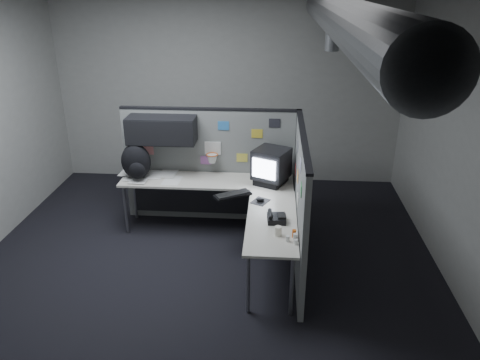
# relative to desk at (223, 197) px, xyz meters

# --- Properties ---
(room) EXTENTS (5.62, 5.62, 3.22)m
(room) POSITION_rel_desk_xyz_m (0.41, -0.70, 1.48)
(room) COLOR black
(room) RESTS_ON ground
(partition_back) EXTENTS (2.44, 0.42, 1.63)m
(partition_back) POSITION_rel_desk_xyz_m (-0.40, 0.53, 0.38)
(partition_back) COLOR slate
(partition_back) RESTS_ON ground
(partition_right) EXTENTS (0.07, 2.23, 1.63)m
(partition_right) POSITION_rel_desk_xyz_m (0.95, -0.49, 0.21)
(partition_right) COLOR slate
(partition_right) RESTS_ON ground
(desk) EXTENTS (2.31, 2.11, 0.73)m
(desk) POSITION_rel_desk_xyz_m (0.00, 0.00, 0.00)
(desk) COLOR beige
(desk) RESTS_ON ground
(monitor) EXTENTS (0.54, 0.54, 0.47)m
(monitor) POSITION_rel_desk_xyz_m (0.61, 0.24, 0.36)
(monitor) COLOR black
(monitor) RESTS_ON desk
(keyboard) EXTENTS (0.48, 0.39, 0.04)m
(keyboard) POSITION_rel_desk_xyz_m (0.14, -0.21, 0.14)
(keyboard) COLOR black
(keyboard) RESTS_ON desk
(mouse) EXTENTS (0.25, 0.27, 0.05)m
(mouse) POSITION_rel_desk_xyz_m (0.49, -0.34, 0.13)
(mouse) COLOR black
(mouse) RESTS_ON desk
(phone) EXTENTS (0.22, 0.23, 0.10)m
(phone) POSITION_rel_desk_xyz_m (0.68, -0.82, 0.16)
(phone) COLOR black
(phone) RESTS_ON desk
(bottles) EXTENTS (0.13, 0.19, 0.08)m
(bottles) POSITION_rel_desk_xyz_m (0.86, -1.22, 0.15)
(bottles) COLOR silver
(bottles) RESTS_ON desk
(cup) EXTENTS (0.09, 0.09, 0.10)m
(cup) POSITION_rel_desk_xyz_m (0.70, -1.13, 0.17)
(cup) COLOR silver
(cup) RESTS_ON desk
(papers) EXTENTS (0.89, 0.57, 0.02)m
(papers) POSITION_rel_desk_xyz_m (-1.04, 0.33, 0.13)
(papers) COLOR white
(papers) RESTS_ON desk
(backpack) EXTENTS (0.40, 0.36, 0.48)m
(backpack) POSITION_rel_desk_xyz_m (-1.18, 0.25, 0.35)
(backpack) COLOR black
(backpack) RESTS_ON desk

